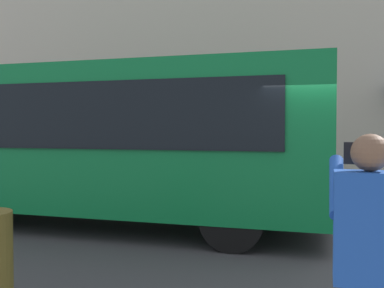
# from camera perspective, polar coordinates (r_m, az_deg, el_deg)

# --- Properties ---
(ground_plane) EXTENTS (60.00, 60.00, 0.00)m
(ground_plane) POSITION_cam_1_polar(r_m,az_deg,el_deg) (7.72, 19.25, -12.26)
(ground_plane) COLOR #38383A
(red_bus) EXTENTS (9.05, 2.54, 3.08)m
(red_bus) POSITION_cam_1_polar(r_m,az_deg,el_deg) (8.94, -12.72, 0.63)
(red_bus) COLOR #0F7238
(red_bus) RESTS_ON ground_plane
(pedestrian_photographer) EXTENTS (0.53, 0.52, 1.70)m
(pedestrian_photographer) POSITION_cam_1_polar(r_m,az_deg,el_deg) (2.91, 21.57, -12.90)
(pedestrian_photographer) COLOR #2D2D33
(pedestrian_photographer) RESTS_ON sidewalk_curb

